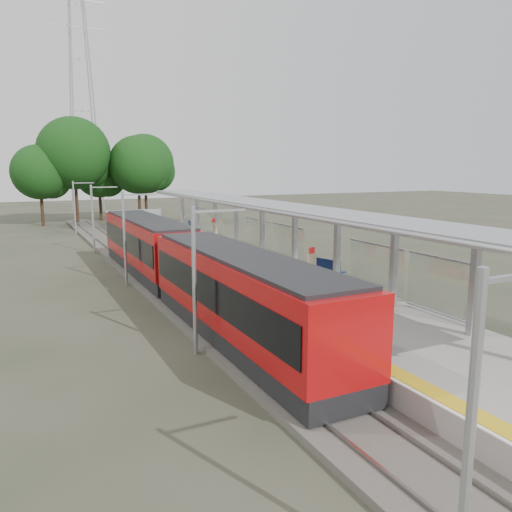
{
  "coord_description": "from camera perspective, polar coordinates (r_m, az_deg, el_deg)",
  "views": [
    {
      "loc": [
        -11.99,
        -9.58,
        6.73
      ],
      "look_at": [
        -1.02,
        12.74,
        2.3
      ],
      "focal_mm": 35.0,
      "sensor_mm": 36.0,
      "label": 1
    }
  ],
  "objects": [
    {
      "name": "trackbed",
      "position": [
        31.22,
        -11.71,
        -2.34
      ],
      "size": [
        3.0,
        70.0,
        0.24
      ],
      "primitive_type": "cube",
      "color": "#59544C",
      "rests_on": "ground"
    },
    {
      "name": "catenary_masts",
      "position": [
        29.41,
        -14.64,
        2.31
      ],
      "size": [
        2.08,
        48.16,
        5.4
      ],
      "color": "#9EA0A5",
      "rests_on": "ground"
    },
    {
      "name": "canopy",
      "position": [
        29.24,
        1.64,
        5.13
      ],
      "size": [
        3.27,
        38.0,
        3.66
      ],
      "color": "#9EA0A5",
      "rests_on": "platform"
    },
    {
      "name": "info_pillar_near",
      "position": [
        23.96,
        6.35,
        -1.68
      ],
      "size": [
        0.45,
        0.45,
        2.0
      ],
      "rotation": [
        0.0,
        0.0,
        0.37
      ],
      "color": "#C3B98E",
      "rests_on": "platform"
    },
    {
      "name": "tree_cluster",
      "position": [
        64.19,
        -17.28,
        10.14
      ],
      "size": [
        19.16,
        10.28,
        12.6
      ],
      "color": "#382316",
      "rests_on": "ground"
    },
    {
      "name": "pylon",
      "position": [
        84.2,
        -19.38,
        17.94
      ],
      "size": [
        8.0,
        4.0,
        38.0
      ],
      "primitive_type": null,
      "color": "#9EA0A5",
      "rests_on": "ground"
    },
    {
      "name": "bench_far",
      "position": [
        45.64,
        -7.36,
        3.45
      ],
      "size": [
        0.52,
        1.43,
        0.96
      ],
      "rotation": [
        0.0,
        0.0,
        -0.07
      ],
      "color": "navy",
      "rests_on": "platform"
    },
    {
      "name": "end_fence",
      "position": [
        56.07,
        -13.77,
        4.57
      ],
      "size": [
        6.0,
        0.1,
        1.2
      ],
      "primitive_type": "cube",
      "color": "#9EA0A5",
      "rests_on": "platform"
    },
    {
      "name": "litter_bin",
      "position": [
        27.75,
        1.74,
        -0.93
      ],
      "size": [
        0.5,
        0.5,
        0.85
      ],
      "primitive_type": "cylinder",
      "rotation": [
        0.0,
        0.0,
        -0.22
      ],
      "color": "#9EA0A5",
      "rests_on": "platform"
    },
    {
      "name": "ground",
      "position": [
        16.76,
        23.74,
        -14.49
      ],
      "size": [
        200.0,
        200.0,
        0.0
      ],
      "primitive_type": "plane",
      "color": "#474438",
      "rests_on": "ground"
    },
    {
      "name": "train",
      "position": [
        25.09,
        -8.34,
        -0.75
      ],
      "size": [
        2.74,
        27.6,
        3.62
      ],
      "color": "black",
      "rests_on": "ground"
    },
    {
      "name": "tactile_strip",
      "position": [
        31.57,
        -8.34,
        -0.44
      ],
      "size": [
        0.6,
        50.0,
        0.02
      ],
      "primitive_type": "cube",
      "color": "gold",
      "rests_on": "platform"
    },
    {
      "name": "bench_mid",
      "position": [
        26.09,
        8.45,
        -1.44
      ],
      "size": [
        0.89,
        1.62,
        1.06
      ],
      "rotation": [
        0.0,
        0.0,
        0.28
      ],
      "color": "navy",
      "rests_on": "platform"
    },
    {
      "name": "platform",
      "position": [
        32.52,
        -4.04,
        -0.97
      ],
      "size": [
        6.0,
        50.0,
        1.0
      ],
      "primitive_type": "cube",
      "color": "gray",
      "rests_on": "ground"
    },
    {
      "name": "info_pillar_far",
      "position": [
        38.38,
        -4.8,
        2.71
      ],
      "size": [
        0.42,
        0.42,
        1.89
      ],
      "rotation": [
        0.0,
        0.0,
        0.43
      ],
      "color": "#C3B98E",
      "rests_on": "platform"
    }
  ]
}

